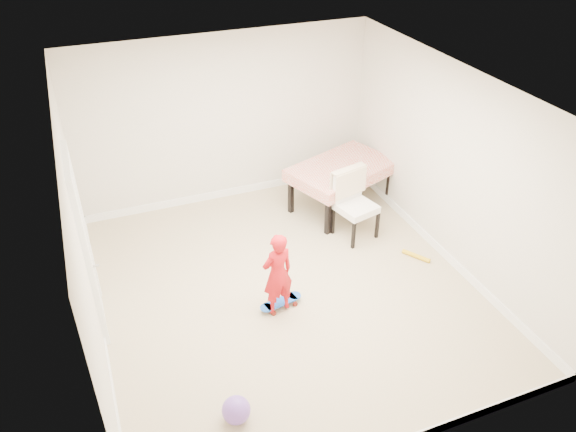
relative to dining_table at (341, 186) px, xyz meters
name	(u,v)px	position (x,y,z in m)	size (l,w,h in m)	color
ground	(286,288)	(-1.50, -1.54, -0.36)	(5.00, 5.00, 0.00)	tan
ceiling	(286,94)	(-1.50, -1.54, 2.22)	(4.50, 5.00, 0.04)	white
wall_back	(226,120)	(-1.50, 0.94, 0.94)	(4.50, 0.04, 2.60)	beige
wall_front	(400,351)	(-1.50, -4.02, 0.94)	(4.50, 0.04, 2.60)	beige
wall_left	(83,242)	(-3.73, -1.54, 0.94)	(0.04, 5.00, 2.60)	beige
wall_right	(450,167)	(0.73, -1.54, 0.94)	(0.04, 5.00, 2.60)	beige
door	(86,248)	(-3.72, -1.24, 0.66)	(0.10, 0.94, 2.11)	white
baseboard_back	(230,192)	(-1.50, 0.95, -0.30)	(4.50, 0.02, 0.12)	white
baseboard_left	(104,331)	(-3.74, -1.54, -0.30)	(0.02, 5.00, 0.12)	white
baseboard_right	(437,246)	(0.74, -1.54, -0.30)	(0.02, 5.00, 0.12)	white
dining_table	(341,186)	(0.00, 0.00, 0.00)	(1.54, 0.97, 0.72)	red
dining_chair	(356,206)	(-0.16, -0.79, 0.14)	(0.55, 0.63, 1.00)	silver
skateboard	(281,304)	(-1.69, -1.82, -0.32)	(0.56, 0.20, 0.08)	blue
child	(278,276)	(-1.75, -1.89, 0.18)	(0.39, 0.26, 1.08)	red
balloon	(236,410)	(-2.67, -3.19, -0.22)	(0.28, 0.28, 0.28)	#754CB6
foam_toy	(416,256)	(0.38, -1.59, -0.33)	(0.06, 0.06, 0.40)	gold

